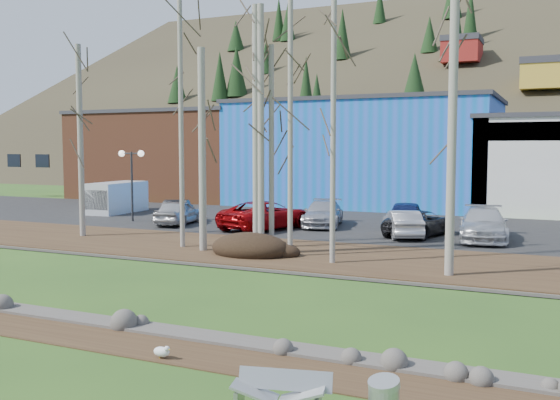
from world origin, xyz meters
The scene contains 32 objects.
ground centered at (0.00, 0.00, 0.00)m, with size 200.00×200.00×0.00m, color #2B4B1B.
dirt_strip centered at (0.00, 2.10, 0.01)m, with size 80.00×1.80×0.03m, color #382616.
near_bank_rocks centered at (0.00, 3.10, 0.00)m, with size 80.00×0.80×0.50m, color #47423D, non-canonical shape.
river centered at (0.00, 7.20, 0.00)m, with size 80.00×8.00×0.90m, color black, non-canonical shape.
far_bank_rocks centered at (0.00, 11.30, 0.00)m, with size 80.00×0.80×0.46m, color #47423D, non-canonical shape.
far_bank centered at (0.00, 14.50, 0.07)m, with size 80.00×7.00×0.15m, color #382616.
parking_lot centered at (0.00, 25.00, 0.07)m, with size 80.00×14.00×0.14m, color black.
building_brick centered at (-24.00, 39.00, 3.91)m, with size 16.32×12.24×7.80m.
building_blue centered at (-6.00, 39.00, 4.16)m, with size 20.40×12.24×8.30m.
hillside centered at (0.00, 84.00, 17.50)m, with size 160.00×72.00×35.00m, color #30291D, non-canonical shape.
bench_damaged centered at (4.15, 0.02, 0.37)m, with size 1.72×0.88×0.73m.
seagull centered at (0.70, 1.43, 0.18)m, with size 0.46×0.22×0.33m.
dirt_mound centered at (-3.26, 13.33, 0.48)m, with size 3.40×2.40×0.67m, color black.
birch_0 centered at (-13.46, 14.76, 4.90)m, with size 0.28×0.28×9.49m.
birch_1 centered at (-6.96, 13.92, 5.83)m, with size 0.21×0.21×11.37m.
birch_2 centered at (-5.62, 13.47, 4.47)m, with size 0.31×0.31×8.64m.
birch_3 centered at (-1.61, 13.69, 5.89)m, with size 0.21×0.21×11.49m.
birch_4 centered at (-2.89, 13.61, 5.25)m, with size 0.28×0.28×10.20m.
birch_5 centered at (-2.66, 14.14, 4.48)m, with size 0.22×0.22×8.66m.
birch_6 centered at (0.46, 13.01, 5.38)m, with size 0.21×0.21×10.45m.
birch_7 centered at (4.96, 12.46, 5.39)m, with size 0.31×0.31×10.48m.
birch_11 centered at (-3.12, 13.61, 5.25)m, with size 0.28×0.28×10.20m.
street_lamp centered at (-15.13, 20.91, 3.50)m, with size 1.61×0.61×4.27m.
car_0 centered at (-11.71, 20.73, 0.84)m, with size 1.66×4.14×1.41m, color #B8B8BA.
car_1 centered at (-12.67, 22.06, 0.80)m, with size 1.39×3.99×1.32m, color black.
car_2 centered at (-6.16, 20.81, 0.92)m, with size 2.58×5.61×1.56m, color #98070B.
car_3 centered at (-3.83, 23.47, 0.86)m, with size 2.01×4.93×1.43m, color #A2A3A9.
car_4 centered at (0.99, 22.92, 0.94)m, with size 1.88×4.68×1.60m, color navy.
car_5 centered at (1.29, 21.02, 0.81)m, with size 1.42×4.08×1.34m, color #B6B5B8.
car_6 centered at (1.97, 21.85, 0.79)m, with size 2.15×4.67×1.30m, color #262628.
car_7 centered at (5.07, 21.61, 0.91)m, with size 2.16×5.32×1.54m, color silver.
van_grey centered at (-19.25, 24.39, 1.18)m, with size 2.31×4.87×2.07m.
Camera 1 is at (8.44, -9.46, 4.57)m, focal length 40.00 mm.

